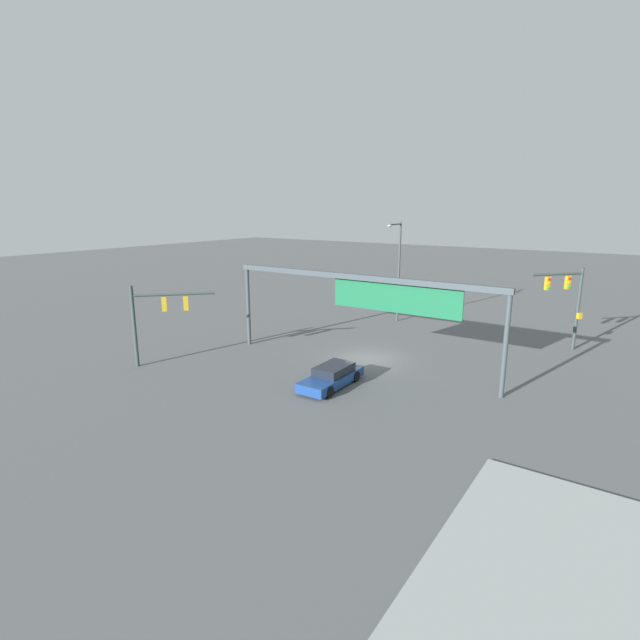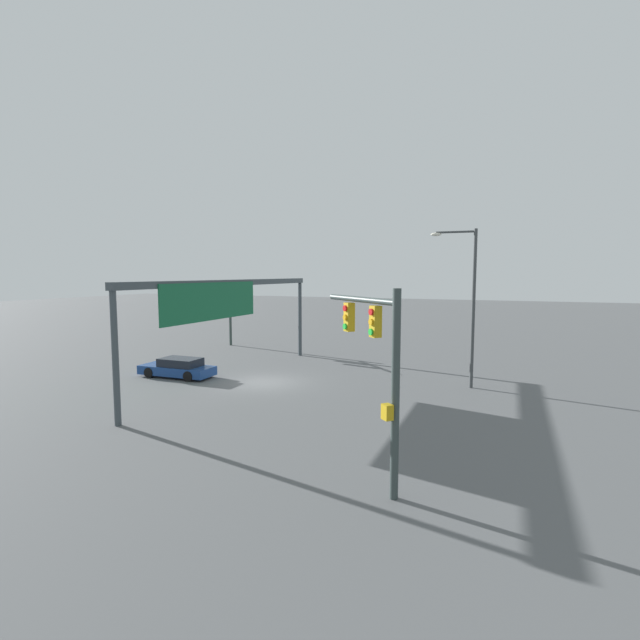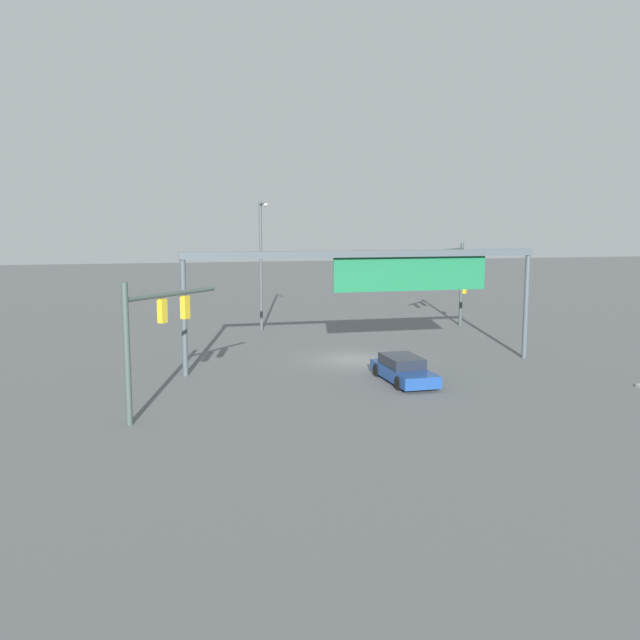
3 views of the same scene
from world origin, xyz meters
TOP-DOWN VIEW (x-y plane):
  - ground_plane at (0.00, 0.00)m, footprint 194.71×194.71m
  - traffic_signal_near_corner at (-10.91, -8.99)m, footprint 3.76×3.94m
  - traffic_signal_opposite_side at (10.76, 9.83)m, footprint 3.17×3.12m
  - streetlamp_curved_arm at (-3.33, 11.21)m, footprint 0.30×2.54m
  - overhead_sign_gantry at (0.78, -1.87)m, footprint 19.07×0.43m
  - sedan_car_approaching at (0.67, -5.77)m, footprint 1.91×4.78m

SIDE VIEW (x-z plane):
  - ground_plane at x=0.00m, z-range 0.00..0.00m
  - sedan_car_approaching at x=0.67m, z-range -0.03..1.18m
  - traffic_signal_near_corner at x=-10.91m, z-range 0.90..6.27m
  - traffic_signal_opposite_side at x=10.76m, z-range 0.98..7.02m
  - overhead_sign_gantry at x=0.78m, z-range 1.99..8.09m
  - streetlamp_curved_arm at x=-3.33m, z-range 0.67..9.59m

